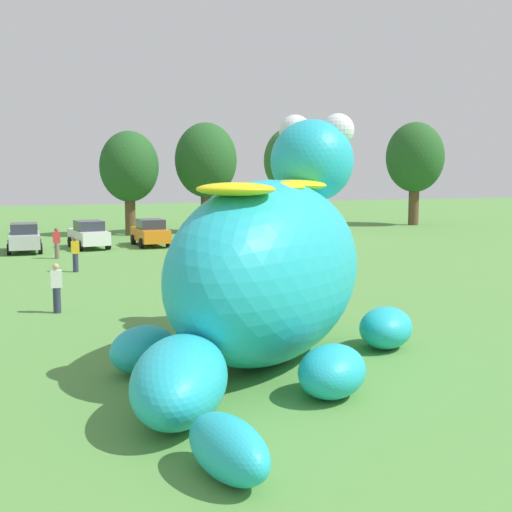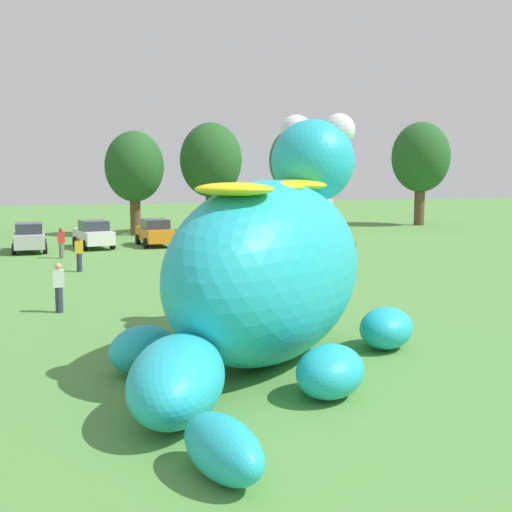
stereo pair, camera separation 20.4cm
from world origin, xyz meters
name	(u,v)px [view 2 (the right image)]	position (x,y,z in m)	size (l,w,h in m)	color
ground_plane	(274,354)	(0.00, 0.00, 0.00)	(160.00, 160.00, 0.00)	#568E42
giant_inflatable_creature	(269,268)	(-0.28, -0.39, 2.39)	(9.32, 12.11, 6.55)	#23B2C6
car_silver	(29,237)	(-5.99, 26.05, 0.86)	(1.97, 4.11, 1.72)	#B7BABF
car_white	(93,234)	(-2.19, 26.87, 0.86)	(2.39, 4.31, 1.72)	white
car_orange	(155,232)	(1.66, 26.91, 0.86)	(2.08, 4.17, 1.72)	orange
car_red	(207,230)	(5.25, 27.48, 0.86)	(2.06, 4.16, 1.72)	red
box_truck	(297,217)	(11.35, 26.83, 1.60)	(2.88, 6.57, 2.95)	silver
tree_centre_left	(134,167)	(1.56, 34.46, 5.00)	(4.31, 4.31, 7.64)	brown
tree_centre	(211,161)	(7.45, 34.78, 5.48)	(4.72, 4.72, 8.38)	brown
tree_centre_right	(297,161)	(15.75, 37.84, 5.50)	(4.74, 4.74, 8.41)	brown
tree_mid_right	(421,158)	(26.43, 35.82, 5.81)	(5.01, 5.01, 8.89)	brown
spectator_near_inflatable	(79,254)	(-3.78, 16.95, 0.85)	(0.38, 0.26, 1.71)	#2D334C
spectator_by_cars	(61,243)	(-4.35, 22.34, 0.85)	(0.38, 0.26, 1.71)	#726656
spectator_wandering	(351,255)	(8.46, 12.60, 0.85)	(0.38, 0.26, 1.71)	#726656
spectator_far_side	(59,288)	(-5.16, 7.43, 0.85)	(0.38, 0.26, 1.71)	#2D334C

